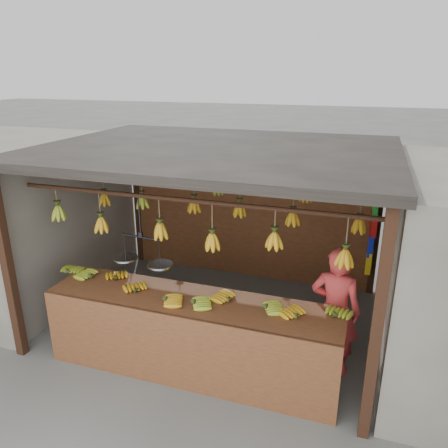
% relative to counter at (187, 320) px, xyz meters
% --- Properties ---
extents(ground, '(80.00, 80.00, 0.00)m').
position_rel_counter_xyz_m(ground, '(-0.09, 1.22, -0.71)').
color(ground, '#5B5B57').
extents(stall, '(4.30, 3.30, 2.40)m').
position_rel_counter_xyz_m(stall, '(-0.09, 1.55, 1.26)').
color(stall, black).
rests_on(stall, ground).
extents(counter, '(3.42, 0.75, 0.96)m').
position_rel_counter_xyz_m(counter, '(0.00, 0.00, 0.00)').
color(counter, brown).
rests_on(counter, ground).
extents(hanging_bananas, '(3.58, 2.24, 0.39)m').
position_rel_counter_xyz_m(hanging_bananas, '(-0.10, 1.22, 0.91)').
color(hanging_bananas, '#92A523').
rests_on(hanging_bananas, ground).
extents(balance_scale, '(0.74, 0.32, 0.79)m').
position_rel_counter_xyz_m(balance_scale, '(-0.63, 0.22, 0.56)').
color(balance_scale, black).
rests_on(balance_scale, ground).
extents(vendor, '(0.59, 0.42, 1.51)m').
position_rel_counter_xyz_m(vendor, '(1.51, 0.62, 0.05)').
color(vendor, '#BF3333').
rests_on(vendor, ground).
extents(bag_bundles, '(0.08, 0.26, 1.23)m').
position_rel_counter_xyz_m(bag_bundles, '(1.85, 2.57, 0.31)').
color(bag_bundles, '#199926').
rests_on(bag_bundles, ground).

